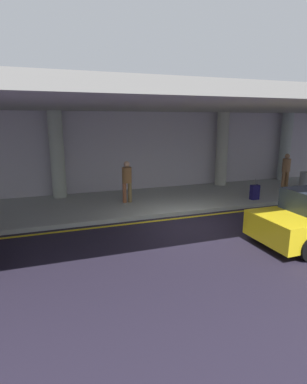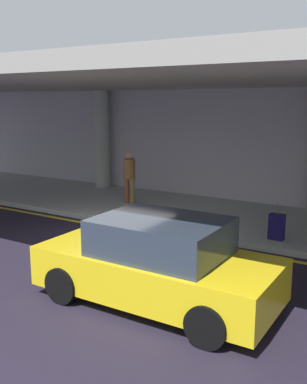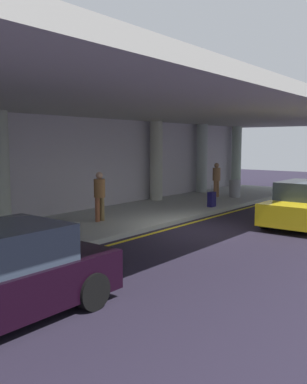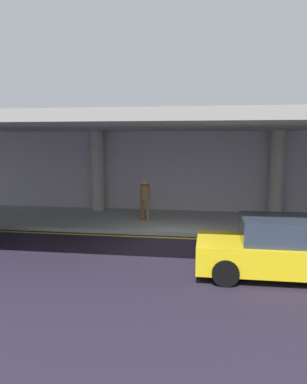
# 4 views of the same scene
# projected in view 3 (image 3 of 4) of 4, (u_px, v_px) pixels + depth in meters

# --- Properties ---
(ground_plane) EXTENTS (60.00, 60.00, 0.00)m
(ground_plane) POSITION_uv_depth(u_px,v_px,m) (196.00, 230.00, 13.54)
(ground_plane) COLOR #241E2E
(sidewalk) EXTENTS (26.00, 4.20, 0.15)m
(sidewalk) POSITION_uv_depth(u_px,v_px,m) (125.00, 217.00, 15.45)
(sidewalk) COLOR #A6ACA4
(sidewalk) RESTS_ON ground
(lane_stripe_yellow) EXTENTS (26.00, 0.14, 0.01)m
(lane_stripe_yellow) POSITION_uv_depth(u_px,v_px,m) (178.00, 227.00, 13.99)
(lane_stripe_yellow) COLOR yellow
(lane_stripe_yellow) RESTS_ON ground
(support_column_far_left) EXTENTS (0.59, 0.59, 3.65)m
(support_column_far_left) POSITION_uv_depth(u_px,v_px,m) (0.00, 169.00, 13.14)
(support_column_far_left) COLOR #A8B1A0
(support_column_far_left) RESTS_ON sidewalk
(support_column_left_mid) EXTENTS (0.59, 0.59, 3.65)m
(support_column_left_mid) POSITION_uv_depth(u_px,v_px,m) (156.00, 161.00, 19.37)
(support_column_left_mid) COLOR #ACAE9E
(support_column_left_mid) RESTS_ON sidewalk
(support_column_center) EXTENTS (0.59, 0.59, 3.65)m
(support_column_center) POSITION_uv_depth(u_px,v_px,m) (202.00, 158.00, 22.48)
(support_column_center) COLOR #A0ABA6
(support_column_center) RESTS_ON sidewalk
(support_column_right_mid) EXTENTS (0.59, 0.59, 3.65)m
(support_column_right_mid) POSITION_uv_depth(u_px,v_px,m) (236.00, 157.00, 25.60)
(support_column_right_mid) COLOR #9FB39F
(support_column_right_mid) RESTS_ON sidewalk
(ceiling_overhang) EXTENTS (28.00, 13.20, 0.30)m
(ceiling_overhang) POSITION_uv_depth(u_px,v_px,m) (135.00, 110.00, 14.69)
(ceiling_overhang) COLOR #9D9C94
(ceiling_overhang) RESTS_ON support_column_far_left
(terminal_back_wall) EXTENTS (26.00, 0.30, 3.80)m
(terminal_back_wall) POSITION_uv_depth(u_px,v_px,m) (83.00, 166.00, 16.62)
(terminal_back_wall) COLOR #B6B1BA
(terminal_back_wall) RESTS_ON ground
(car_yellow_taxi) EXTENTS (4.10, 1.92, 1.50)m
(car_yellow_taxi) POSITION_uv_depth(u_px,v_px,m) (306.00, 205.00, 14.16)
(car_yellow_taxi) COLOR yellow
(car_yellow_taxi) RESTS_ON ground
(traveler_with_luggage) EXTENTS (0.38, 0.38, 1.68)m
(traveler_with_luggage) POSITION_uv_depth(u_px,v_px,m) (216.00, 178.00, 20.43)
(traveler_with_luggage) COLOR brown
(traveler_with_luggage) RESTS_ON sidewalk
(person_waiting_for_ride) EXTENTS (0.38, 0.38, 1.68)m
(person_waiting_for_ride) POSITION_uv_depth(u_px,v_px,m) (100.00, 193.00, 14.09)
(person_waiting_for_ride) COLOR brown
(person_waiting_for_ride) RESTS_ON sidewalk
(suitcase_upright_primary) EXTENTS (0.36, 0.22, 0.90)m
(suitcase_upright_primary) POSITION_uv_depth(u_px,v_px,m) (212.00, 199.00, 17.38)
(suitcase_upright_primary) COLOR #181451
(suitcase_upright_primary) RESTS_ON sidewalk
(trash_bin_steel) EXTENTS (0.56, 0.56, 0.85)m
(trash_bin_steel) POSITION_uv_depth(u_px,v_px,m) (235.00, 188.00, 20.54)
(trash_bin_steel) COLOR gray
(trash_bin_steel) RESTS_ON sidewalk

